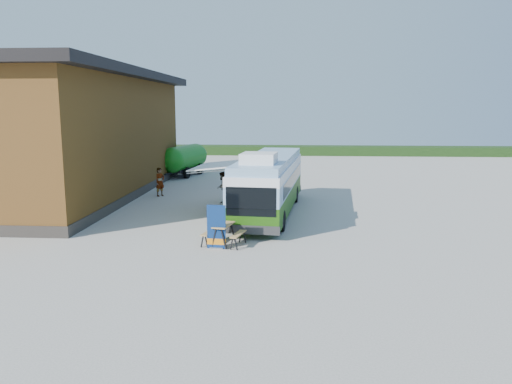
# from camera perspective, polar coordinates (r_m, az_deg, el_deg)

# --- Properties ---
(ground) EXTENTS (100.00, 100.00, 0.00)m
(ground) POSITION_cam_1_polar(r_m,az_deg,el_deg) (20.13, -3.54, -5.62)
(ground) COLOR #BCB7AD
(ground) RESTS_ON ground
(barn) EXTENTS (9.60, 21.20, 7.50)m
(barn) POSITION_cam_1_polar(r_m,az_deg,el_deg) (32.08, -20.22, 5.98)
(barn) COLOR brown
(barn) RESTS_ON ground
(hedge) EXTENTS (40.00, 3.00, 1.00)m
(hedge) POSITION_cam_1_polar(r_m,az_deg,el_deg) (57.71, 9.35, 4.70)
(hedge) COLOR #264419
(hedge) RESTS_ON ground
(bus) EXTENTS (3.36, 11.13, 3.37)m
(bus) POSITION_cam_1_polar(r_m,az_deg,el_deg) (25.00, 1.56, 1.14)
(bus) COLOR #366B11
(bus) RESTS_ON ground
(awning) EXTENTS (2.70, 3.96, 0.49)m
(awning) POSITION_cam_1_polar(r_m,az_deg,el_deg) (25.21, -3.95, 3.14)
(awning) COLOR white
(awning) RESTS_ON ground
(banner) EXTENTS (0.73, 0.23, 1.69)m
(banner) POSITION_cam_1_polar(r_m,az_deg,el_deg) (18.94, -4.55, -4.45)
(banner) COLOR navy
(banner) RESTS_ON ground
(picnic_table) EXTENTS (1.70, 1.57, 0.83)m
(picnic_table) POSITION_cam_1_polar(r_m,az_deg,el_deg) (19.41, -3.72, -4.31)
(picnic_table) COLOR tan
(picnic_table) RESTS_ON ground
(person_a) EXTENTS (0.70, 0.76, 1.73)m
(person_a) POSITION_cam_1_polar(r_m,az_deg,el_deg) (30.64, -10.92, 1.14)
(person_a) COLOR #999999
(person_a) RESTS_ON ground
(person_b) EXTENTS (0.75, 0.91, 1.74)m
(person_b) POSITION_cam_1_polar(r_m,az_deg,el_deg) (28.18, -3.86, 0.56)
(person_b) COLOR #999999
(person_b) RESTS_ON ground
(slurry_tanker) EXTENTS (2.85, 6.38, 2.40)m
(slurry_tanker) POSITION_cam_1_polar(r_m,az_deg,el_deg) (39.52, -8.18, 3.82)
(slurry_tanker) COLOR #157716
(slurry_tanker) RESTS_ON ground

